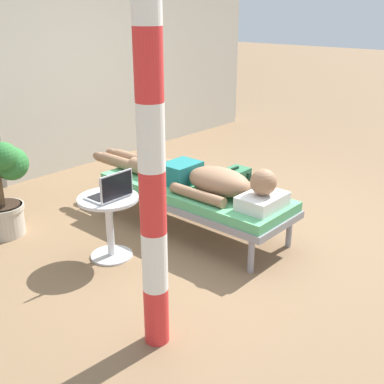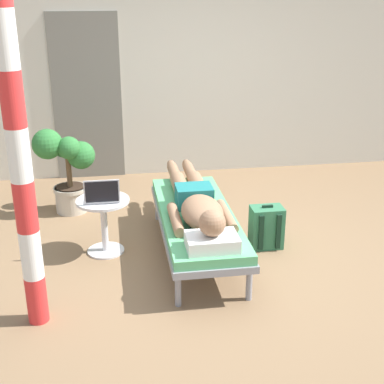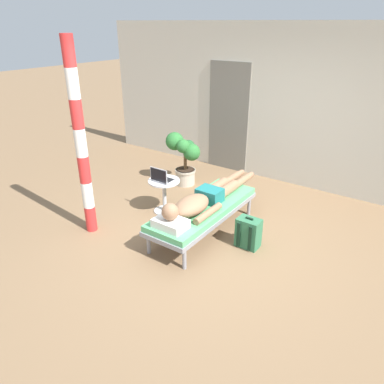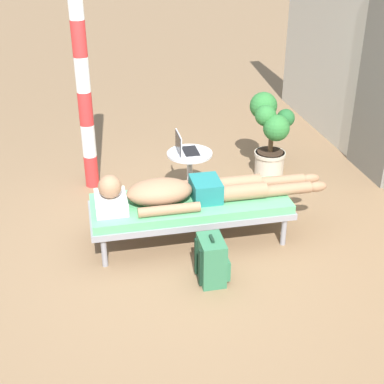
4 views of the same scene
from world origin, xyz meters
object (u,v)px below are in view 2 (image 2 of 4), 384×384
object	(u,v)px
laptop	(102,195)
backpack	(266,227)
person_reclining	(197,204)
side_table	(104,216)
porch_post	(19,155)
lounge_chair	(197,219)
potted_plant	(66,165)

from	to	relation	value
laptop	backpack	xyz separation A→B (m)	(1.50, -0.07, -0.39)
person_reclining	side_table	world-z (taller)	person_reclining
person_reclining	side_table	xyz separation A→B (m)	(-0.83, 0.21, -0.16)
laptop	porch_post	world-z (taller)	porch_post
person_reclining	laptop	xyz separation A→B (m)	(-0.83, 0.16, 0.07)
lounge_chair	laptop	size ratio (longest dim) A/B	5.99
person_reclining	porch_post	size ratio (longest dim) A/B	0.85
laptop	lounge_chair	bearing A→B (deg)	-7.97
side_table	laptop	distance (m)	0.23
lounge_chair	laptop	bearing A→B (deg)	172.03
backpack	potted_plant	world-z (taller)	potted_plant
side_table	potted_plant	world-z (taller)	potted_plant
lounge_chair	porch_post	size ratio (longest dim) A/B	0.73
lounge_chair	porch_post	xyz separation A→B (m)	(-1.32, -0.86, 0.94)
potted_plant	porch_post	size ratio (longest dim) A/B	0.37
person_reclining	porch_post	distance (m)	1.73
porch_post	laptop	bearing A→B (deg)	63.06
side_table	laptop	size ratio (longest dim) A/B	1.69
laptop	potted_plant	world-z (taller)	potted_plant
lounge_chair	potted_plant	world-z (taller)	potted_plant
laptop	person_reclining	bearing A→B (deg)	-11.00
side_table	porch_post	size ratio (longest dim) A/B	0.20
backpack	side_table	bearing A→B (deg)	175.25
lounge_chair	laptop	distance (m)	0.87
person_reclining	porch_post	world-z (taller)	porch_post
backpack	porch_post	size ratio (longest dim) A/B	0.17
lounge_chair	potted_plant	xyz separation A→B (m)	(-1.21, 1.19, 0.19)
person_reclining	potted_plant	size ratio (longest dim) A/B	2.30
person_reclining	potted_plant	bearing A→B (deg)	134.44
side_table	porch_post	bearing A→B (deg)	-115.77
laptop	potted_plant	distance (m)	1.14
laptop	porch_post	size ratio (longest dim) A/B	0.12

